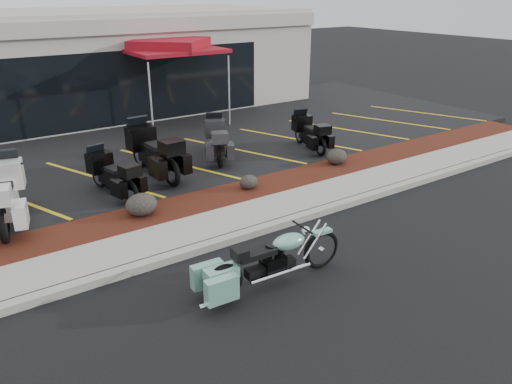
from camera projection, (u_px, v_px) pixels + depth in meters
ground at (299, 245)px, 10.05m from camera, size 90.00×90.00×0.00m
curb at (273, 226)px, 10.71m from camera, size 24.00×0.25×0.15m
sidewalk at (255, 214)px, 11.25m from camera, size 24.00×1.20×0.15m
mulch_bed at (227, 197)px, 12.16m from camera, size 24.00×1.20×0.16m
upper_lot at (142, 144)px, 16.29m from camera, size 26.00×9.60×0.15m
dealership_building at (78, 62)px, 20.35m from camera, size 18.00×8.16×4.00m
boulder_left at (141, 205)px, 10.92m from camera, size 0.70×0.59×0.50m
boulder_mid at (249, 182)px, 12.42m from camera, size 0.49×0.41×0.34m
boulder_right at (337, 157)px, 14.14m from camera, size 0.61×0.51×0.43m
hero_cruiser at (321, 244)px, 9.05m from camera, size 2.87×0.87×1.00m
touring_white at (9, 179)px, 11.11m from camera, size 1.49×2.57×1.40m
touring_black_front at (98, 166)px, 12.34m from camera, size 1.12×2.07×1.14m
touring_black_mid at (139, 142)px, 13.68m from camera, size 1.09×2.56×1.46m
touring_grey at (215, 132)px, 15.12m from camera, size 1.61×2.26×1.23m
touring_black_rear at (300, 126)px, 15.93m from camera, size 1.17×2.08×1.14m
traffic_cone at (134, 142)px, 15.42m from camera, size 0.40×0.40×0.47m
popup_canopy at (170, 47)px, 17.72m from camera, size 3.76×3.76×3.00m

